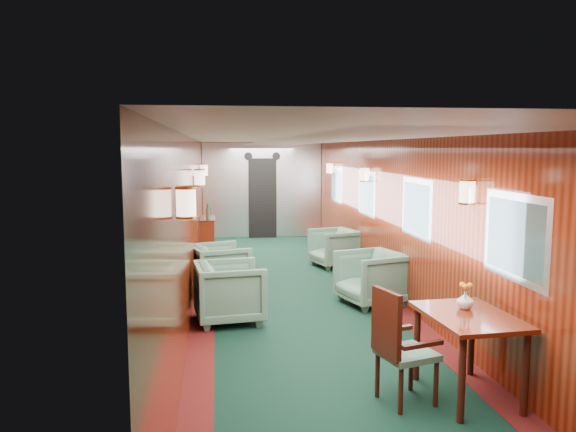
% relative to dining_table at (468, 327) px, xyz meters
% --- Properties ---
extents(room, '(12.00, 12.10, 2.40)m').
position_rel_dining_table_xyz_m(room, '(-1.07, 3.53, 0.99)').
color(room, black).
rests_on(room, ground).
extents(bulkhead, '(2.98, 0.17, 2.39)m').
position_rel_dining_table_xyz_m(bulkhead, '(-1.07, 9.44, 0.54)').
color(bulkhead, silver).
rests_on(bulkhead, ground).
extents(windows_right, '(0.02, 8.60, 0.80)m').
position_rel_dining_table_xyz_m(windows_right, '(0.42, 3.78, 0.80)').
color(windows_right, silver).
rests_on(windows_right, ground).
extents(wall_sconces, '(2.97, 7.97, 0.25)m').
position_rel_dining_table_xyz_m(wall_sconces, '(-1.07, 4.10, 1.14)').
color(wall_sconces, '#FFE4C6').
rests_on(wall_sconces, ground).
extents(dining_table, '(0.78, 1.07, 0.77)m').
position_rel_dining_table_xyz_m(dining_table, '(0.00, 0.00, 0.00)').
color(dining_table, maroon).
rests_on(dining_table, ground).
extents(side_chair, '(0.56, 0.58, 1.04)m').
position_rel_dining_table_xyz_m(side_chair, '(-0.67, -0.06, -0.09)').
color(side_chair, '#204B3B').
rests_on(side_chair, ground).
extents(credenza, '(0.30, 0.95, 1.13)m').
position_rel_dining_table_xyz_m(credenza, '(-2.41, 6.78, -0.21)').
color(credenza, maroon).
rests_on(credenza, ground).
extents(flower_vase, '(0.20, 0.20, 0.16)m').
position_rel_dining_table_xyz_m(flower_vase, '(0.04, 0.16, 0.20)').
color(flower_vase, silver).
rests_on(flower_vase, dining_table).
extents(armchair_left_near, '(0.96, 0.94, 0.79)m').
position_rel_dining_table_xyz_m(armchair_left_near, '(-2.07, 2.51, -0.25)').
color(armchair_left_near, '#204B3B').
rests_on(armchair_left_near, ground).
extents(armchair_left_far, '(1.03, 1.02, 0.76)m').
position_rel_dining_table_xyz_m(armchair_left_far, '(-2.19, 4.06, -0.27)').
color(armchair_left_far, '#204B3B').
rests_on(armchair_left_far, ground).
extents(armchair_right_near, '(1.06, 1.04, 0.77)m').
position_rel_dining_table_xyz_m(armchair_right_near, '(-0.02, 3.09, -0.26)').
color(armchair_right_near, '#204B3B').
rests_on(armchair_right_near, ground).
extents(armchair_right_far, '(0.98, 0.96, 0.72)m').
position_rel_dining_table_xyz_m(armchair_right_far, '(-0.01, 5.72, -0.29)').
color(armchair_right_far, '#204B3B').
rests_on(armchair_right_far, ground).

